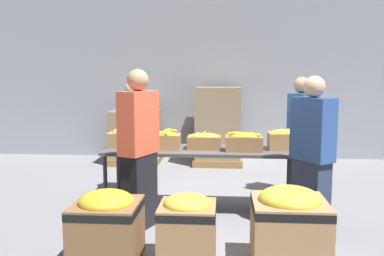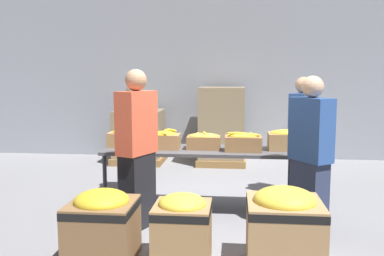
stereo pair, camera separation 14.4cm
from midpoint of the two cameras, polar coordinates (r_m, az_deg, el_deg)
The scene contains 17 objects.
ground_plane at distance 5.61m, azimuth 1.05°, elevation -10.84°, with size 30.00×30.00×0.00m, color gray.
wall_back at distance 8.93m, azimuth 2.45°, elevation 8.87°, with size 16.00×0.08×4.00m.
sorting_table at distance 5.43m, azimuth 1.07°, elevation -3.39°, with size 2.55×0.76×0.80m.
banana_box_0 at distance 5.64m, azimuth -9.57°, elevation -1.27°, with size 0.45×0.27×0.25m.
banana_box_1 at distance 5.42m, azimuth -4.62°, elevation -1.56°, with size 0.43×0.31×0.25m.
banana_box_2 at distance 5.41m, azimuth 0.85°, elevation -1.70°, with size 0.42×0.27×0.23m.
banana_box_3 at distance 5.30m, azimuth 6.16°, elevation -1.80°, with size 0.45×0.28×0.25m.
banana_box_4 at distance 5.48m, azimuth 11.75°, elevation -1.46°, with size 0.45×0.34×0.27m.
volunteer_0 at distance 6.15m, azimuth -8.44°, elevation -1.49°, with size 0.23×0.44×1.64m.
volunteer_1 at distance 4.76m, azimuth 14.86°, elevation -3.72°, with size 0.45×0.51×1.72m.
volunteer_2 at distance 6.24m, azimuth 13.58°, elevation -1.22°, with size 0.43×0.51×1.70m.
volunteer_3 at distance 4.82m, azimuth -7.95°, elevation -2.98°, with size 0.41×0.54×1.79m.
donation_bin_0 at distance 4.14m, azimuth -12.31°, elevation -12.41°, with size 0.61×0.61×0.68m.
donation_bin_1 at distance 4.00m, azimuth -1.67°, elevation -13.07°, with size 0.52×0.52×0.66m.
donation_bin_2 at distance 4.00m, azimuth 11.79°, elevation -12.58°, with size 0.66×0.66×0.75m.
pallet_stack_0 at distance 8.53m, azimuth -8.03°, elevation -1.17°, with size 0.99×0.99×1.03m.
pallet_stack_1 at distance 8.30m, azimuth 2.99°, elevation 0.24°, with size 0.93×0.93×1.49m.
Camera 1 is at (0.24, -5.33, 1.74)m, focal length 40.00 mm.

